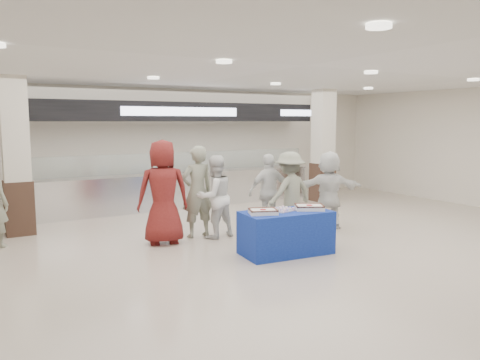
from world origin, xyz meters
TOP-DOWN VIEW (x-y plane):
  - ground at (0.00, 0.00)m, footprint 14.00×14.00m
  - serving_line at (0.00, 5.40)m, footprint 8.70×0.85m
  - column_left at (-4.00, 4.20)m, footprint 0.55×0.55m
  - column_right at (4.00, 4.20)m, footprint 0.55×0.55m
  - display_table at (-0.14, 0.27)m, footprint 1.62×0.92m
  - sheet_cake_left at (-0.61, 0.29)m, footprint 0.55×0.49m
  - sheet_cake_right at (0.31, 0.20)m, footprint 0.61×0.57m
  - cupcake_tray at (-0.15, 0.32)m, footprint 0.44×0.37m
  - civilian_maroon at (-1.73, 2.00)m, footprint 1.07×0.82m
  - soldier_a at (-0.95, 2.15)m, footprint 0.67×0.45m
  - chef_tall at (-0.68, 1.93)m, footprint 0.87×0.71m
  - chef_short at (0.63, 1.94)m, footprint 0.99×0.50m
  - soldier_b at (0.84, 1.50)m, footprint 1.15×0.74m
  - civilian_white at (1.84, 1.45)m, footprint 1.62×1.08m

SIDE VIEW (x-z plane):
  - ground at x=0.00m, z-range 0.00..0.00m
  - display_table at x=-0.14m, z-range 0.00..0.75m
  - cupcake_tray at x=-0.15m, z-range 0.75..0.81m
  - sheet_cake_left at x=-0.61m, z-range 0.75..0.85m
  - sheet_cake_right at x=0.31m, z-range 0.75..0.85m
  - chef_short at x=0.63m, z-range 0.00..1.63m
  - chef_tall at x=-0.68m, z-range 0.00..1.64m
  - civilian_white at x=1.84m, z-range 0.00..1.67m
  - soldier_b at x=0.84m, z-range 0.00..1.69m
  - soldier_a at x=-0.95m, z-range 0.00..1.83m
  - civilian_maroon at x=-1.73m, z-range 0.00..1.97m
  - serving_line at x=0.00m, z-range -0.24..2.56m
  - column_left at x=-4.00m, z-range -0.07..3.13m
  - column_right at x=4.00m, z-range -0.07..3.13m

